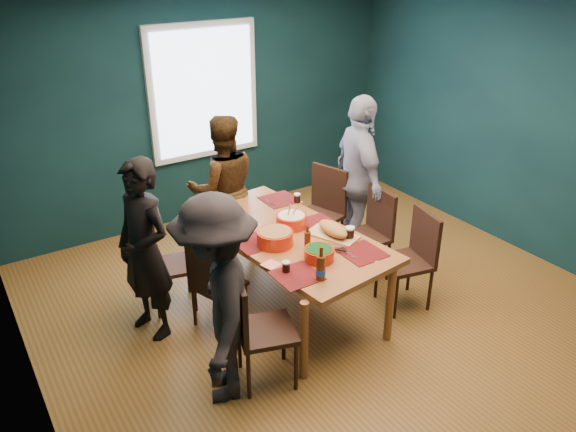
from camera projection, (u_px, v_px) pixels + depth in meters
name	position (u px, v px, depth m)	size (l,w,h in m)	color
room	(314.00, 162.00, 4.89)	(5.01, 5.01, 2.71)	brown
dining_table	(287.00, 240.00, 5.05)	(1.22, 2.10, 0.76)	brown
chair_left_far	(161.00, 259.00, 5.09)	(0.47, 0.47, 0.87)	black
chair_left_mid	(212.00, 281.00, 4.80)	(0.48, 0.48, 0.84)	black
chair_left_near	(255.00, 323.00, 4.17)	(0.53, 0.53, 0.94)	black
chair_right_far	(323.00, 206.00, 5.97)	(0.55, 0.55, 0.98)	black
chair_right_mid	(372.00, 227.00, 5.60)	(0.44, 0.44, 0.92)	black
chair_right_near	(414.00, 252.00, 5.14)	(0.50, 0.50, 0.93)	black
person_far_left	(145.00, 251.00, 4.64)	(0.58, 0.38, 1.60)	black
person_back	(223.00, 188.00, 5.86)	(0.76, 0.59, 1.57)	black
person_right	(359.00, 178.00, 5.89)	(1.03, 0.43, 1.75)	white
person_near_left	(217.00, 301.00, 3.96)	(1.05, 0.60, 1.62)	black
bowl_salad	(275.00, 237.00, 4.79)	(0.31, 0.31, 0.13)	red
bowl_dumpling	(291.00, 220.00, 5.11)	(0.28, 0.28, 0.26)	red
bowl_herbs	(319.00, 254.00, 4.57)	(0.25, 0.25, 0.11)	red
cutting_board	(333.00, 230.00, 4.94)	(0.38, 0.58, 0.12)	tan
small_bowl	(217.00, 211.00, 5.36)	(0.14, 0.14, 0.06)	black
beer_bottle_a	(321.00, 268.00, 4.28)	(0.08, 0.08, 0.29)	#4D230D
beer_bottle_b	(307.00, 239.00, 4.73)	(0.06, 0.06, 0.22)	#4D230D
cola_glass_a	(286.00, 266.00, 4.40)	(0.07, 0.07, 0.09)	black
cola_glass_b	(350.00, 233.00, 4.89)	(0.08, 0.08, 0.12)	black
cola_glass_c	(297.00, 198.00, 5.59)	(0.07, 0.07, 0.09)	black
cola_glass_d	(244.00, 234.00, 4.87)	(0.08, 0.08, 0.11)	black
napkin_a	(320.00, 220.00, 5.25)	(0.15, 0.15, 0.00)	#FF7B6B
napkin_b	(271.00, 265.00, 4.52)	(0.13, 0.13, 0.00)	#FF7B6B
napkin_c	(372.00, 256.00, 4.64)	(0.15, 0.15, 0.00)	#FF7B6B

